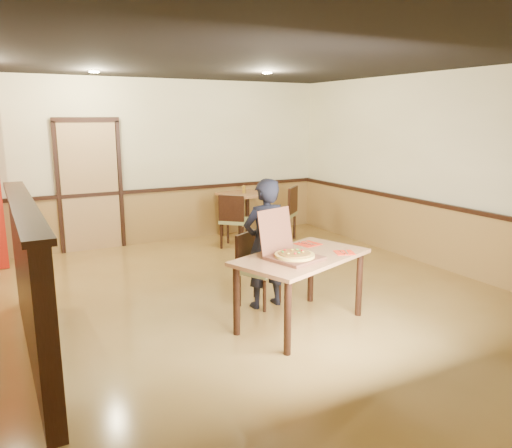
{
  "coord_description": "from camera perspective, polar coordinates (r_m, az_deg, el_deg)",
  "views": [
    {
      "loc": [
        -2.22,
        -4.93,
        2.17
      ],
      "look_at": [
        0.42,
        0.0,
        0.96
      ],
      "focal_mm": 35.0,
      "sensor_mm": 36.0,
      "label": 1
    }
  ],
  "objects": [
    {
      "name": "floor",
      "position": [
        5.83,
        -3.67,
        -9.72
      ],
      "size": [
        7.0,
        7.0,
        0.0
      ],
      "primitive_type": "plane",
      "color": "#AF8844",
      "rests_on": "ground"
    },
    {
      "name": "ceiling",
      "position": [
        5.44,
        -4.09,
        18.8
      ],
      "size": [
        7.0,
        7.0,
        0.0
      ],
      "primitive_type": "plane",
      "rotation": [
        3.14,
        0.0,
        0.0
      ],
      "color": "black",
      "rests_on": "wall_back"
    },
    {
      "name": "wall_back",
      "position": [
        8.75,
        -13.45,
        6.81
      ],
      "size": [
        7.0,
        0.0,
        7.0
      ],
      "primitive_type": "plane",
      "rotation": [
        1.57,
        0.0,
        0.0
      ],
      "color": "#FFF9C7",
      "rests_on": "floor"
    },
    {
      "name": "wall_right",
      "position": [
        7.59,
        21.08,
        5.56
      ],
      "size": [
        0.0,
        7.0,
        7.0
      ],
      "primitive_type": "plane",
      "rotation": [
        1.57,
        0.0,
        -1.57
      ],
      "color": "#FFF9C7",
      "rests_on": "floor"
    },
    {
      "name": "wainscot_back",
      "position": [
        8.86,
        -13.1,
        0.67
      ],
      "size": [
        7.0,
        0.04,
        0.9
      ],
      "primitive_type": "cube",
      "color": "olive",
      "rests_on": "floor"
    },
    {
      "name": "chair_rail_back",
      "position": [
        8.76,
        -13.21,
        3.66
      ],
      "size": [
        7.0,
        0.06,
        0.06
      ],
      "primitive_type": "cube",
      "color": "black",
      "rests_on": "wall_back"
    },
    {
      "name": "wainscot_right",
      "position": [
        7.72,
        20.39,
        -1.46
      ],
      "size": [
        0.04,
        7.0,
        0.9
      ],
      "primitive_type": "cube",
      "color": "olive",
      "rests_on": "floor"
    },
    {
      "name": "chair_rail_right",
      "position": [
        7.62,
        20.55,
        1.96
      ],
      "size": [
        0.06,
        7.0,
        0.06
      ],
      "primitive_type": "cube",
      "color": "black",
      "rests_on": "wall_right"
    },
    {
      "name": "back_door",
      "position": [
        8.58,
        -18.44,
        4.07
      ],
      "size": [
        0.9,
        0.06,
        2.1
      ],
      "primitive_type": "cube",
      "color": "tan",
      "rests_on": "wall_back"
    },
    {
      "name": "booth_partition",
      "position": [
        4.95,
        -24.44,
        -5.82
      ],
      "size": [
        0.2,
        3.1,
        1.44
      ],
      "color": "black",
      "rests_on": "floor"
    },
    {
      "name": "spot_b",
      "position": [
        7.59,
        -18.02,
        16.23
      ],
      "size": [
        0.14,
        0.14,
        0.02
      ],
      "primitive_type": "cylinder",
      "color": "#FFE6B2",
      "rests_on": "ceiling"
    },
    {
      "name": "spot_c",
      "position": [
        7.4,
        1.28,
        16.91
      ],
      "size": [
        0.14,
        0.14,
        0.02
      ],
      "primitive_type": "cylinder",
      "color": "#FFE6B2",
      "rests_on": "ceiling"
    },
    {
      "name": "main_table",
      "position": [
        5.23,
        5.19,
        -4.73
      ],
      "size": [
        1.62,
        1.25,
        0.76
      ],
      "rotation": [
        0.0,
        0.0,
        0.35
      ],
      "color": "#B1784A",
      "rests_on": "floor"
    },
    {
      "name": "diner_chair",
      "position": [
        5.86,
        -0.1,
        -4.79
      ],
      "size": [
        0.57,
        0.57,
        0.84
      ],
      "rotation": [
        0.0,
        0.0,
        0.52
      ],
      "color": "olive",
      "rests_on": "floor"
    },
    {
      "name": "side_chair_left",
      "position": [
        8.35,
        -2.55,
        0.62
      ],
      "size": [
        0.64,
        0.64,
        0.91
      ],
      "rotation": [
        0.0,
        0.0,
        2.4
      ],
      "color": "olive",
      "rests_on": "floor"
    },
    {
      "name": "side_chair_right",
      "position": [
        8.8,
        3.29,
        1.44
      ],
      "size": [
        0.68,
        0.68,
        0.97
      ],
      "rotation": [
        0.0,
        0.0,
        3.86
      ],
      "color": "olive",
      "rests_on": "floor"
    },
    {
      "name": "side_table",
      "position": [
        9.07,
        -1.38,
        2.42
      ],
      "size": [
        0.87,
        0.87,
        0.81
      ],
      "rotation": [
        0.0,
        0.0,
        0.16
      ],
      "color": "#B1784A",
      "rests_on": "floor"
    },
    {
      "name": "diner",
      "position": [
        5.69,
        1.03,
        -2.27
      ],
      "size": [
        0.56,
        0.38,
        1.5
      ],
      "primitive_type": "imported",
      "rotation": [
        0.0,
        0.0,
        3.18
      ],
      "color": "black",
      "rests_on": "floor"
    },
    {
      "name": "pizza_box",
      "position": [
        5.04,
        4.02,
        -3.32
      ],
      "size": [
        0.58,
        0.64,
        0.48
      ],
      "rotation": [
        0.0,
        0.0,
        0.27
      ],
      "color": "brown",
      "rests_on": "main_table"
    },
    {
      "name": "pizza",
      "position": [
        5.01,
        4.44,
        -3.59
      ],
      "size": [
        0.44,
        0.44,
        0.03
      ],
      "primitive_type": "cylinder",
      "rotation": [
        0.0,
        0.0,
        -0.09
      ],
      "color": "#F7D15A",
      "rests_on": "pizza_box"
    },
    {
      "name": "napkin_near",
      "position": [
        5.35,
        10.07,
        -3.23
      ],
      "size": [
        0.25,
        0.25,
        0.01
      ],
      "rotation": [
        0.0,
        0.0,
        -0.36
      ],
      "color": "red",
      "rests_on": "main_table"
    },
    {
      "name": "napkin_far",
      "position": [
        5.65,
        5.99,
        -2.27
      ],
      "size": [
        0.27,
        0.27,
        0.01
      ],
      "rotation": [
        0.0,
        0.0,
        0.2
      ],
      "color": "red",
      "rests_on": "main_table"
    },
    {
      "name": "condiment",
      "position": [
        9.03,
        -1.38,
        3.98
      ],
      "size": [
        0.05,
        0.05,
        0.14
      ],
      "primitive_type": "cylinder",
      "color": "olive",
      "rests_on": "side_table"
    }
  ]
}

